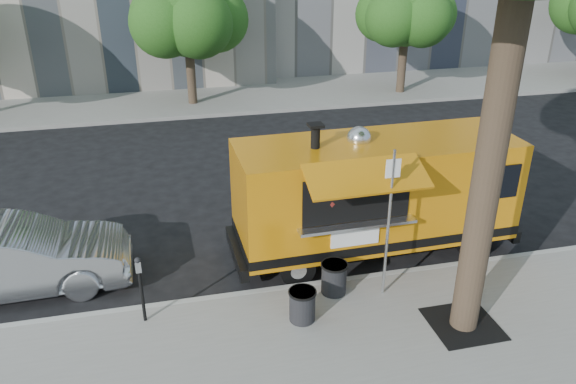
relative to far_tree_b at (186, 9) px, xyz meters
name	(u,v)px	position (x,y,z in m)	size (l,w,h in m)	color
ground	(288,267)	(1.00, -12.70, -3.83)	(120.00, 120.00, 0.00)	black
curb	(298,288)	(1.00, -13.63, -3.76)	(60.00, 0.14, 0.16)	#999993
far_sidewalk	(215,98)	(1.00, 0.80, -3.76)	(60.00, 5.00, 0.15)	gray
tree_well	(463,324)	(3.60, -15.50, -3.68)	(1.20, 1.20, 0.02)	black
far_tree_b	(186,9)	(0.00, 0.00, 0.00)	(3.60, 3.60, 5.50)	#33261C
far_tree_c	(407,7)	(9.00, -0.30, -0.12)	(3.24, 3.24, 5.21)	#33261C
sign_post	(389,216)	(2.55, -14.25, -1.98)	(0.28, 0.06, 3.00)	silver
parking_meter	(140,282)	(-2.00, -14.05, -2.85)	(0.11, 0.11, 1.33)	black
food_truck	(374,193)	(2.97, -12.49, -2.37)	(6.36, 3.00, 3.11)	orange
sedan	(12,258)	(-4.50, -12.25, -3.09)	(1.57, 4.52, 1.49)	#A4A6AB
trash_bin_left	(302,304)	(0.80, -14.69, -3.35)	(0.51, 0.51, 0.62)	black
trash_bin_right	(334,277)	(1.62, -14.00, -3.34)	(0.53, 0.53, 0.64)	black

